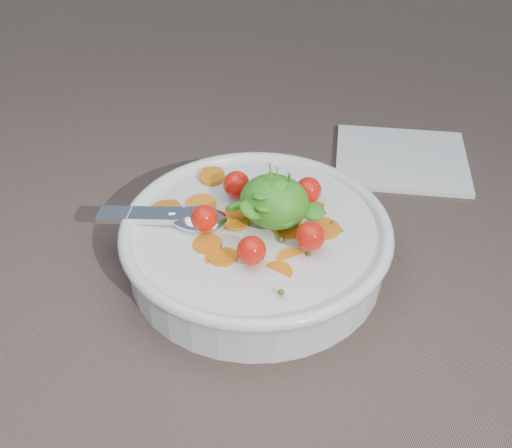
% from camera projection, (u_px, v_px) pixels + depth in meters
% --- Properties ---
extents(ground, '(6.00, 6.00, 0.00)m').
position_uv_depth(ground, '(279.00, 272.00, 0.61)').
color(ground, '#755F54').
rests_on(ground, ground).
extents(bowl, '(0.27, 0.25, 0.11)m').
position_uv_depth(bowl, '(256.00, 242.00, 0.60)').
color(bowl, white).
rests_on(bowl, ground).
extents(napkin, '(0.19, 0.18, 0.01)m').
position_uv_depth(napkin, '(401.00, 159.00, 0.76)').
color(napkin, white).
rests_on(napkin, ground).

